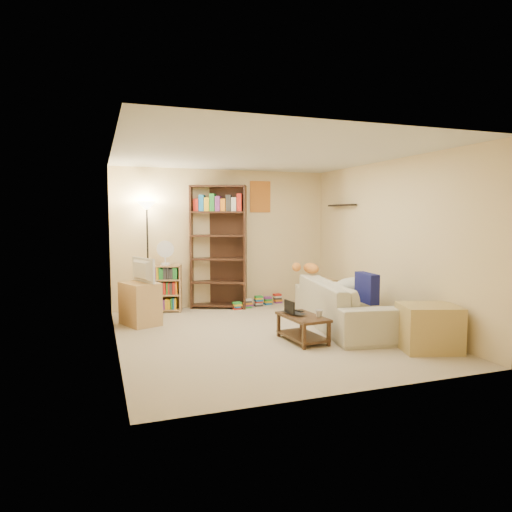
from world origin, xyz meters
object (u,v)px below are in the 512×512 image
coffee_table (303,326)px  tv_stand (140,304)px  sofa (345,304)px  end_cabinet (429,328)px  short_bookshelf (163,288)px  desk_fan (165,252)px  laptop (297,313)px  mug (319,313)px  side_table (319,295)px  tabby_cat (308,268)px  tall_bookshelf (219,244)px  television (139,270)px  floor_lamp (147,224)px

coffee_table → tv_stand: (-1.95, 1.68, 0.12)m
sofa → end_cabinet: sofa is taller
short_bookshelf → end_cabinet: short_bookshelf is taller
sofa → coffee_table: sofa is taller
sofa → desk_fan: desk_fan is taller
laptop → mug: 0.34m
side_table → mug: bearing=-117.1°
desk_fan → end_cabinet: 4.41m
laptop → short_bookshelf: (-1.45, 2.40, 0.05)m
sofa → tabby_cat: 1.06m
sofa → tv_stand: 3.11m
desk_fan → end_cabinet: (2.74, -3.37, -0.76)m
tabby_cat → mug: 1.79m
tall_bookshelf → short_bookshelf: bearing=-157.1°
television → floor_lamp: (0.22, 0.85, 0.68)m
television → floor_lamp: bearing=-36.6°
laptop → television: 2.51m
sofa → tabby_cat: tabby_cat is taller
laptop → desk_fan: size_ratio=0.99×
laptop → tv_stand: 2.46m
coffee_table → floor_lamp: size_ratio=0.43×
television → tall_bookshelf: 1.72m
coffee_table → desk_fan: desk_fan is taller
coffee_table → tv_stand: bearing=133.9°
tv_stand → short_bookshelf: bearing=39.1°
sofa → floor_lamp: 3.54m
mug → tv_stand: tv_stand is taller
television → end_cabinet: size_ratio=0.93×
television → side_table: television is taller
tall_bookshelf → side_table: size_ratio=3.97×
mug → television: 2.82m
tall_bookshelf → end_cabinet: bearing=-39.5°
mug → tv_stand: (-2.11, 1.83, -0.07)m
mug → tv_stand: 2.79m
coffee_table → end_cabinet: (1.30, -0.89, 0.07)m
short_bookshelf → tv_stand: bearing=-103.5°
sofa → side_table: (0.18, 1.21, -0.07)m
tv_stand → floor_lamp: bearing=53.4°
tall_bookshelf → desk_fan: (-0.96, -0.04, -0.12)m
coffee_table → tall_bookshelf: size_ratio=0.37×
sofa → end_cabinet: size_ratio=3.69×
end_cabinet → floor_lamp: bearing=131.6°
tv_stand → end_cabinet: 4.13m
television → short_bookshelf: size_ratio=0.78×
tv_stand → coffee_table: bearing=-63.1°
tabby_cat → tall_bookshelf: size_ratio=0.25×
coffee_table → short_bookshelf: 2.94m
sofa → side_table: bearing=0.9°
tv_stand → sofa: bearing=-44.1°
television → floor_lamp: size_ratio=0.33×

